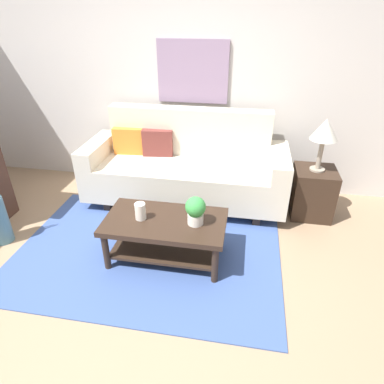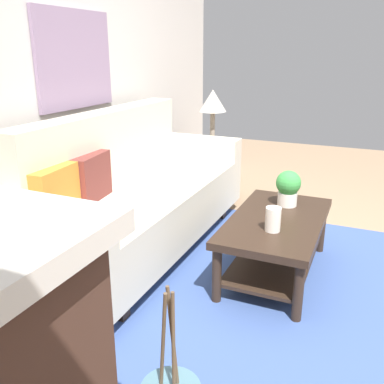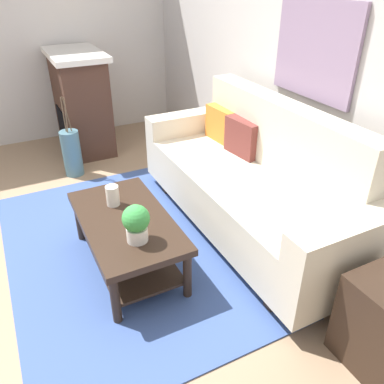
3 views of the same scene
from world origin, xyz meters
The scene contains 15 objects.
ground_plane centered at (0.00, 0.00, 0.00)m, with size 9.45×9.45×0.00m, color #9E7F60.
wall_back centered at (0.00, 2.08, 1.35)m, with size 5.45×0.10×2.70m, color silver.
area_rug centered at (0.00, 0.50, 0.01)m, with size 2.54×1.80×0.01m, color #3D5693.
couch centered at (0.18, 1.55, 0.43)m, with size 2.33×0.84×1.08m.
throw_pillow_orange centered at (-0.56, 1.67, 0.68)m, with size 0.36×0.12×0.32m, color orange.
throw_pillow_maroon centered at (-0.19, 1.67, 0.68)m, with size 0.36×0.12×0.32m, color brown.
coffee_table centered at (0.20, 0.45, 0.31)m, with size 1.10×0.60×0.43m.
tabletop_vase centered at (-0.02, 0.43, 0.51)m, with size 0.10×0.10×0.16m, color white.
potted_plant_tabletop centered at (0.48, 0.44, 0.57)m, with size 0.18×0.18×0.26m.
side_table centered at (1.64, 1.48, 0.28)m, with size 0.44×0.44×0.56m, color #332319.
table_lamp centered at (1.64, 1.48, 0.99)m, with size 0.28×0.28×0.57m.
floor_vase_branch_a centered at (-1.50, 0.41, 0.67)m, with size 0.01×0.01×0.36m, color brown.
floor_vase_branch_b centered at (-1.53, 0.42, 0.67)m, with size 0.01×0.01×0.36m, color brown.
floor_vase_branch_c centered at (-1.53, 0.39, 0.67)m, with size 0.01×0.01×0.36m, color brown.
framed_painting centered at (0.18, 2.01, 1.45)m, with size 0.83×0.03×0.70m, color gray.
Camera 2 is at (-2.47, -0.09, 1.52)m, focal length 39.53 mm.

